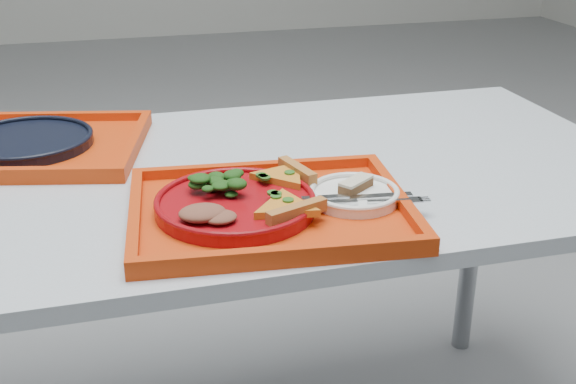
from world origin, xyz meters
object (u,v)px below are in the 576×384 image
object	(u,v)px
tray_far	(28,149)
navy_plate	(27,142)
tray_main	(270,213)
dessert_bar	(356,184)
dinner_plate	(236,206)

from	to	relation	value
tray_far	navy_plate	size ratio (longest dim) A/B	1.73
navy_plate	tray_far	bearing A→B (deg)	0.00
tray_main	navy_plate	size ratio (longest dim) A/B	1.73
dessert_bar	dinner_plate	bearing A→B (deg)	144.99
tray_main	tray_far	size ratio (longest dim) A/B	1.00
tray_main	dinner_plate	distance (m)	0.06
navy_plate	dessert_bar	distance (m)	0.69
tray_far	dinner_plate	bearing A→B (deg)	-36.84
dinner_plate	tray_main	bearing A→B (deg)	-10.30
tray_far	dessert_bar	world-z (taller)	dessert_bar
tray_main	tray_far	xyz separation A→B (m)	(-0.40, 0.42, 0.00)
dinner_plate	navy_plate	distance (m)	0.54
tray_far	dessert_bar	size ratio (longest dim) A/B	6.43
tray_main	dessert_bar	world-z (taller)	dessert_bar
tray_main	navy_plate	distance (m)	0.58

